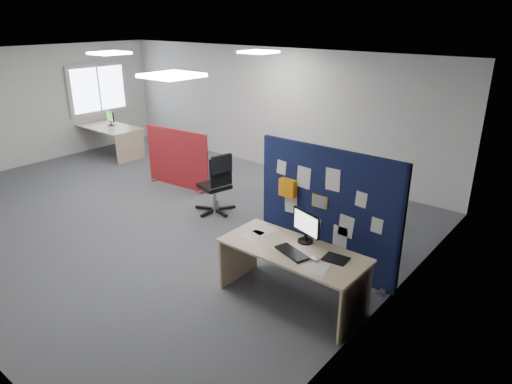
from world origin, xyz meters
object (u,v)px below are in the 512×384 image
Objects in this scene: main_desk at (294,260)px; office_chair at (218,180)px; red_divider at (177,159)px; second_desk at (111,133)px; monitor_second at (110,118)px; navy_divider at (326,211)px; monitor_main at (306,225)px.

main_desk is 2.90m from office_chair.
red_divider is 1.45× the size of office_chair.
red_divider is at bearing 156.25° from main_desk.
second_desk is at bearing -178.40° from office_chair.
main_desk is at bearing -6.13° from monitor_second.
navy_divider is at bearing 3.44° from office_chair.
monitor_main is 0.28× the size of red_divider.
main_desk is 7.67m from monitor_second.
office_chair is at bearing 172.92° from monitor_main.
monitor_second reaches higher than main_desk.
office_chair is at bearing -12.03° from second_desk.
navy_divider is at bearing 97.41° from main_desk.
second_desk is 4.80m from office_chair.
office_chair reaches higher than main_desk.
monitor_main reaches higher than main_desk.
red_divider is 4.05× the size of monitor_second.
red_divider is at bearing 175.26° from monitor_main.
monitor_second is (-7.16, 1.49, 0.05)m from navy_divider.
office_chair is (-2.58, 1.13, -0.33)m from monitor_main.
office_chair is at bearing -22.29° from red_divider.
navy_divider is at bearing 0.26° from monitor_second.
navy_divider reaches higher than monitor_main.
monitor_main is (0.13, -0.69, 0.08)m from navy_divider.
navy_divider is at bearing -11.40° from second_desk.
red_divider is (-4.08, 0.95, -0.29)m from navy_divider.
main_desk is 4.58m from red_divider.
monitor_second reaches higher than second_desk.
office_chair is at bearing 169.82° from navy_divider.
red_divider is 1.70m from office_chair.
office_chair is (4.71, -1.05, -0.30)m from monitor_second.
monitor_main is 0.41× the size of office_chair.
monitor_second is (-3.09, 0.54, 0.34)m from red_divider.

